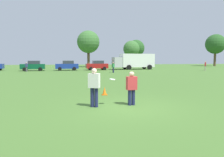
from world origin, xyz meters
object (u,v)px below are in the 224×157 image
at_px(player_thrower, 94,85).
at_px(box_truck, 134,61).
at_px(parked_car_mid_left, 33,66).
at_px(bystander_sideline_watcher, 26,66).
at_px(bystander_far_jogger, 205,65).
at_px(parked_car_center, 67,65).
at_px(frisbee, 112,79).
at_px(player_defender, 132,86).
at_px(traffic_cone, 105,91).
at_px(parked_car_mid_right, 97,65).
at_px(bystander_field_marshal, 113,67).

height_order(player_thrower, box_truck, box_truck).
relative_size(player_thrower, parked_car_mid_left, 0.40).
xyz_separation_m(bystander_sideline_watcher, bystander_far_jogger, (31.60, -2.47, 0.07)).
bearing_deg(parked_car_center, frisbee, -84.92).
xyz_separation_m(player_defender, traffic_cone, (-0.82, 2.96, -0.64)).
height_order(player_defender, box_truck, box_truck).
height_order(parked_car_mid_right, bystander_far_jogger, parked_car_mid_right).
xyz_separation_m(traffic_cone, bystander_field_marshal, (4.39, 19.85, 0.69)).
bearing_deg(bystander_far_jogger, frisbee, -131.12).
bearing_deg(box_truck, player_defender, -106.84).
bearing_deg(box_truck, player_thrower, -109.58).
relative_size(parked_car_center, box_truck, 0.50).
bearing_deg(parked_car_center, traffic_cone, -84.25).
distance_m(player_thrower, parked_car_mid_left, 31.81).
bearing_deg(bystander_field_marshal, box_truck, 56.99).
relative_size(traffic_cone, bystander_far_jogger, 0.28).
distance_m(frisbee, parked_car_center, 31.20).
bearing_deg(frisbee, parked_car_mid_left, 105.93).
height_order(player_thrower, frisbee, player_thrower).
relative_size(parked_car_mid_left, parked_car_center, 1.00).
bearing_deg(player_defender, box_truck, 73.16).
xyz_separation_m(player_thrower, parked_car_mid_left, (-7.91, 30.81, -0.05)).
distance_m(frisbee, bystander_far_jogger, 33.82).
bearing_deg(bystander_sideline_watcher, bystander_field_marshal, -20.55).
height_order(frisbee, parked_car_mid_left, parked_car_mid_left).
height_order(player_defender, bystander_sideline_watcher, bystander_sideline_watcher).
xyz_separation_m(player_defender, bystander_far_jogger, (21.35, 25.53, 0.09)).
bearing_deg(traffic_cone, parked_car_mid_left, 107.64).
xyz_separation_m(frisbee, bystander_field_marshal, (4.47, 22.76, -0.29)).
bearing_deg(parked_car_center, player_thrower, -86.48).
bearing_deg(bystander_sideline_watcher, parked_car_center, 25.43).
bearing_deg(bystander_sideline_watcher, parked_car_mid_left, 77.74).
bearing_deg(frisbee, bystander_far_jogger, 48.88).
xyz_separation_m(traffic_cone, parked_car_center, (-2.84, 28.17, 0.69)).
height_order(player_defender, traffic_cone, player_defender).
bearing_deg(traffic_cone, parked_car_center, 95.75).
xyz_separation_m(frisbee, traffic_cone, (0.07, 2.91, -0.99)).
relative_size(player_defender, frisbee, 5.71).
xyz_separation_m(parked_car_mid_left, bystander_field_marshal, (13.23, -7.93, -0.00)).
bearing_deg(player_thrower, parked_car_center, 93.52).
distance_m(parked_car_mid_right, box_truck, 7.87).
bearing_deg(parked_car_mid_right, parked_car_center, -177.24).
xyz_separation_m(player_defender, parked_car_center, (-3.65, 31.13, 0.05)).
relative_size(player_thrower, parked_car_center, 0.40).
distance_m(player_thrower, parked_car_mid_right, 31.69).
relative_size(player_thrower, traffic_cone, 3.61).
xyz_separation_m(player_thrower, player_defender, (1.74, 0.06, -0.11)).
xyz_separation_m(parked_car_mid_left, parked_car_center, (6.00, 0.38, 0.00)).
bearing_deg(parked_car_mid_left, frisbee, -74.07).
relative_size(player_thrower, bystander_sideline_watcher, 1.10).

